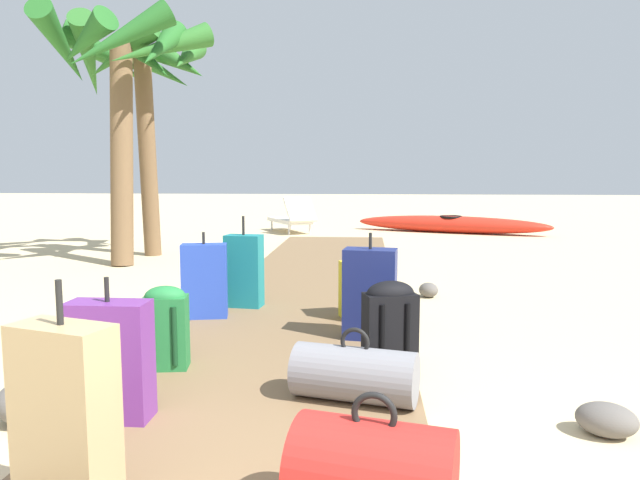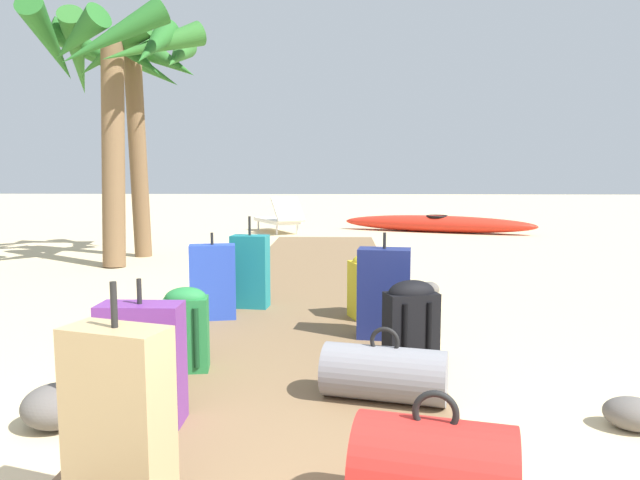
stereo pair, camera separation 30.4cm
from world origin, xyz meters
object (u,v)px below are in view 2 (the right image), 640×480
suitcase_blue (213,282)px  suitcase_navy (384,293)px  backpack_yellow (369,284)px  lounge_chair (280,218)px  suitcase_purple (142,363)px  duffel_bag_grey (384,373)px  palm_tree_near_left (106,71)px  kayak (437,224)px  backpack_green (186,327)px  duffel_bag_red (434,473)px  suitcase_tan (119,421)px  backpack_black (411,321)px  suitcase_teal (250,271)px  palm_tree_far_left (133,72)px

suitcase_blue → suitcase_navy: size_ratio=0.92×
backpack_yellow → suitcase_blue: bearing=-176.6°
backpack_yellow → lounge_chair: bearing=101.4°
suitcase_purple → backpack_yellow: (1.24, 2.16, -0.01)m
duffel_bag_grey → suitcase_navy: 1.25m
palm_tree_near_left → lounge_chair: (1.90, 4.63, -2.37)m
suitcase_navy → suitcase_blue: bearing=159.7°
kayak → duffel_bag_grey: bearing=-101.0°
backpack_green → duffel_bag_red: 2.05m
suitcase_tan → backpack_black: bearing=52.9°
suitcase_purple → backpack_green: suitcase_purple is taller
backpack_yellow → palm_tree_near_left: (-3.47, 3.16, 2.32)m
suitcase_blue → duffel_bag_red: size_ratio=1.17×
duffel_bag_grey → palm_tree_near_left: palm_tree_near_left is taller
duffel_bag_grey → kayak: bearing=79.0°
backpack_black → suitcase_navy: (-0.12, 0.67, 0.04)m
backpack_green → suitcase_teal: 1.75m
suitcase_blue → palm_tree_near_left: palm_tree_near_left is taller
suitcase_teal → backpack_yellow: (1.08, -0.36, -0.04)m
suitcase_blue → backpack_black: bearing=-37.7°
suitcase_purple → duffel_bag_red: bearing=-31.7°
suitcase_navy → palm_tree_near_left: (-3.55, 3.77, 2.28)m
backpack_green → suitcase_teal: size_ratio=0.63×
backpack_black → suitcase_teal: size_ratio=0.67×
duffel_bag_grey → suitcase_navy: size_ratio=0.91×
suitcase_tan → backpack_yellow: size_ratio=1.53×
suitcase_navy → palm_tree_far_left: 6.27m
backpack_green → palm_tree_far_left: palm_tree_far_left is taller
suitcase_navy → duffel_bag_red: bearing=-90.0°
lounge_chair → suitcase_purple: bearing=-88.1°
backpack_green → kayak: backpack_green is taller
duffel_bag_red → palm_tree_near_left: bearing=120.0°
lounge_chair → backpack_yellow: bearing=-78.6°
suitcase_purple → backpack_black: 1.70m
lounge_chair → palm_tree_near_left: bearing=-112.3°
backpack_green → suitcase_navy: bearing=31.2°
suitcase_teal → duffel_bag_red: (1.16, -3.33, -0.14)m
suitcase_tan → suitcase_navy: bearing=64.0°
suitcase_purple → suitcase_tan: (0.18, -0.77, 0.05)m
backpack_black → kayak: backpack_black is taller
suitcase_navy → suitcase_teal: bearing=140.5°
palm_tree_far_left → kayak: 7.16m
palm_tree_near_left → palm_tree_far_left: size_ratio=0.99×
suitcase_teal → lounge_chair: size_ratio=0.52×
suitcase_navy → kayak: (1.82, 8.64, -0.23)m
suitcase_tan → duffel_bag_red: 1.15m
suitcase_tan → suitcase_navy: (1.14, 2.33, -0.01)m
backpack_black → lounge_chair: size_ratio=0.35×
suitcase_teal → palm_tree_near_left: 4.34m
backpack_yellow → suitcase_navy: suitcase_navy is taller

